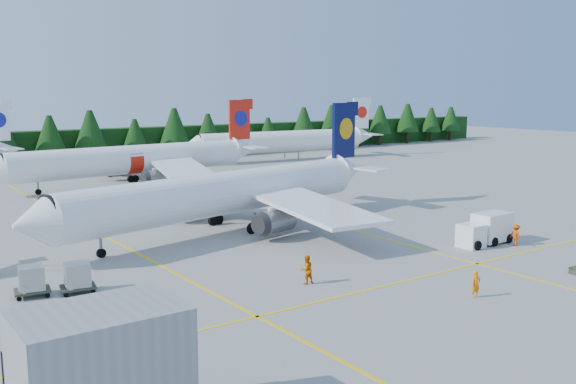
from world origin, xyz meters
TOP-DOWN VIEW (x-y plane):
  - ground at (0.00, 0.00)m, footprint 320.00×320.00m
  - taxi_stripe_a at (-14.00, 20.00)m, footprint 0.25×120.00m
  - taxi_stripe_b at (6.00, 20.00)m, footprint 0.25×120.00m
  - taxi_stripe_cross at (0.00, -6.00)m, footprint 80.00×0.25m
  - treeline_hedge at (0.00, 82.00)m, footprint 220.00×4.00m
  - terminal_building at (-26.00, -14.00)m, footprint 6.00×4.00m
  - airliner_navy at (-4.83, 15.17)m, footprint 39.87×32.45m
  - airliner_red at (-0.46, 48.58)m, footprint 40.23×33.01m
  - airliner_far_right at (34.93, 63.29)m, footprint 39.94×6.99m
  - service_truck at (11.64, -2.22)m, footprint 5.49×2.13m
  - uld_pair at (-22.47, 5.08)m, footprint 5.06×2.95m
  - crew_a at (-0.70, -11.12)m, footprint 0.71×0.54m
  - crew_b at (-7.74, -2.48)m, footprint 0.98×0.76m
  - crew_c at (13.36, -4.15)m, footprint 0.59×0.82m

SIDE VIEW (x-z plane):
  - ground at x=0.00m, z-range 0.00..0.00m
  - taxi_stripe_a at x=-14.00m, z-range 0.00..0.01m
  - taxi_stripe_b at x=6.00m, z-range 0.00..0.01m
  - taxi_stripe_cross at x=0.00m, z-range 0.00..0.01m
  - crew_a at x=-0.70m, z-range 0.00..1.77m
  - crew_c at x=13.36m, z-range 0.00..1.88m
  - crew_b at x=-7.74m, z-range 0.00..2.00m
  - uld_pair at x=-22.47m, z-range 0.29..1.96m
  - service_truck at x=11.64m, z-range -0.01..2.62m
  - terminal_building at x=-26.00m, z-range 0.00..5.20m
  - treeline_hedge at x=0.00m, z-range 0.00..6.00m
  - airliner_red at x=-0.46m, z-range -2.33..9.36m
  - airliner_navy at x=-4.83m, z-range -2.34..9.40m
  - airliner_far_right at x=34.93m, z-range -2.17..9.45m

